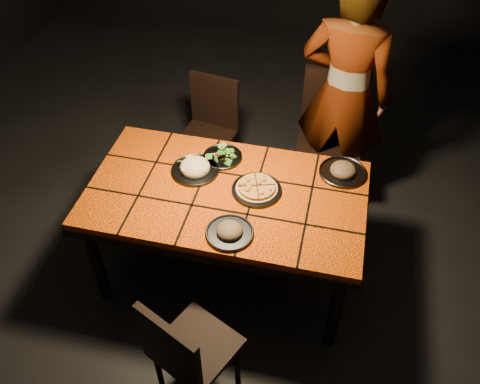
% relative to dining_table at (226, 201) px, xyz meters
% --- Properties ---
extents(room_shell, '(6.04, 7.04, 3.08)m').
position_rel_dining_table_xyz_m(room_shell, '(0.00, 0.00, 0.83)').
color(room_shell, black).
rests_on(room_shell, ground).
extents(dining_table, '(1.62, 0.92, 0.75)m').
position_rel_dining_table_xyz_m(dining_table, '(0.00, 0.00, 0.00)').
color(dining_table, '#FE5708').
rests_on(dining_table, ground).
extents(chair_near, '(0.50, 0.50, 0.83)m').
position_rel_dining_table_xyz_m(chair_near, '(0.01, -0.87, -0.20)').
color(chair_near, black).
rests_on(chair_near, ground).
extents(chair_far_left, '(0.44, 0.44, 0.85)m').
position_rel_dining_table_xyz_m(chair_far_left, '(-0.37, 0.94, -0.19)').
color(chair_far_left, black).
rests_on(chair_far_left, ground).
extents(chair_far_right, '(0.47, 0.47, 0.99)m').
position_rel_dining_table_xyz_m(chair_far_right, '(0.52, 0.98, -0.10)').
color(chair_far_right, black).
rests_on(chair_far_right, ground).
extents(diner, '(0.70, 0.53, 1.75)m').
position_rel_dining_table_xyz_m(diner, '(0.58, 0.96, 0.20)').
color(diner, brown).
rests_on(diner, ground).
extents(plate_pizza, '(0.30, 0.30, 0.04)m').
position_rel_dining_table_xyz_m(plate_pizza, '(0.17, 0.04, 0.10)').
color(plate_pizza, '#36363B').
rests_on(plate_pizza, dining_table).
extents(plate_pasta, '(0.29, 0.29, 0.10)m').
position_rel_dining_table_xyz_m(plate_pasta, '(-0.22, 0.13, 0.10)').
color(plate_pasta, '#36363B').
rests_on(plate_pasta, dining_table).
extents(plate_salad, '(0.24, 0.24, 0.07)m').
position_rel_dining_table_xyz_m(plate_salad, '(-0.09, 0.28, 0.10)').
color(plate_salad, '#36363B').
rests_on(plate_salad, dining_table).
extents(plate_mushroom_a, '(0.26, 0.26, 0.08)m').
position_rel_dining_table_xyz_m(plate_mushroom_a, '(0.10, -0.31, 0.10)').
color(plate_mushroom_a, '#36363B').
rests_on(plate_mushroom_a, dining_table).
extents(plate_mushroom_b, '(0.28, 0.28, 0.09)m').
position_rel_dining_table_xyz_m(plate_mushroom_b, '(0.64, 0.31, 0.10)').
color(plate_mushroom_b, '#36363B').
rests_on(plate_mushroom_b, dining_table).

